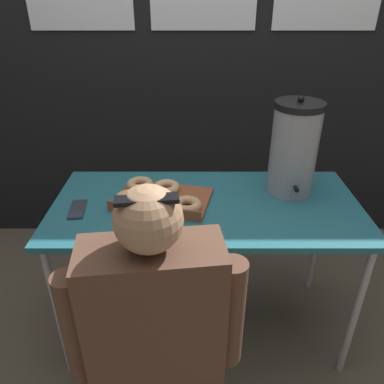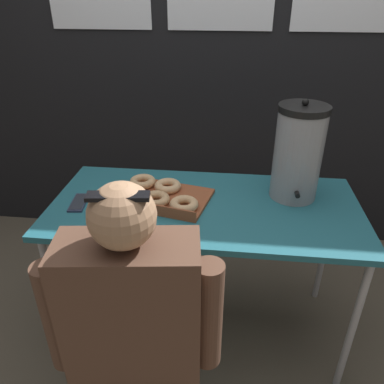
{
  "view_description": "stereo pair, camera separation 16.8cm",
  "coord_description": "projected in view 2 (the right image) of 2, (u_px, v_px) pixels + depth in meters",
  "views": [
    {
      "loc": [
        -0.07,
        -1.47,
        1.64
      ],
      "look_at": [
        -0.06,
        0.0,
        0.83
      ],
      "focal_mm": 35.0,
      "sensor_mm": 36.0,
      "label": 1
    },
    {
      "loc": [
        0.1,
        -1.46,
        1.64
      ],
      "look_at": [
        -0.06,
        0.0,
        0.83
      ],
      "focal_mm": 35.0,
      "sensor_mm": 36.0,
      "label": 2
    }
  ],
  "objects": [
    {
      "name": "ground_plane",
      "position": [
        203.0,
        323.0,
        2.07
      ],
      "size": [
        12.0,
        12.0,
        0.0
      ],
      "primitive_type": "plane",
      "color": "brown"
    },
    {
      "name": "back_wall",
      "position": [
        219.0,
        55.0,
        2.3
      ],
      "size": [
        6.0,
        0.11,
        2.52
      ],
      "color": "black",
      "rests_on": "ground"
    },
    {
      "name": "folding_table",
      "position": [
        205.0,
        214.0,
        1.73
      ],
      "size": [
        1.4,
        0.67,
        0.77
      ],
      "color": "#236675",
      "rests_on": "ground"
    },
    {
      "name": "donut_box",
      "position": [
        158.0,
        195.0,
        1.73
      ],
      "size": [
        0.47,
        0.38,
        0.05
      ],
      "rotation": [
        0.0,
        0.0,
        -0.22
      ],
      "color": "brown",
      "rests_on": "folding_table"
    },
    {
      "name": "coffee_urn",
      "position": [
        298.0,
        153.0,
        1.67
      ],
      "size": [
        0.22,
        0.25,
        0.46
      ],
      "color": "#939399",
      "rests_on": "folding_table"
    },
    {
      "name": "cell_phone",
      "position": [
        79.0,
        203.0,
        1.7
      ],
      "size": [
        0.08,
        0.16,
        0.01
      ],
      "rotation": [
        0.0,
        0.0,
        0.11
      ],
      "color": "#2D334C",
      "rests_on": "folding_table"
    },
    {
      "name": "person_seated",
      "position": [
        136.0,
        347.0,
        1.28
      ],
      "size": [
        0.58,
        0.28,
        1.19
      ],
      "rotation": [
        0.0,
        0.0,
        3.26
      ],
      "color": "#33332D",
      "rests_on": "ground"
    }
  ]
}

